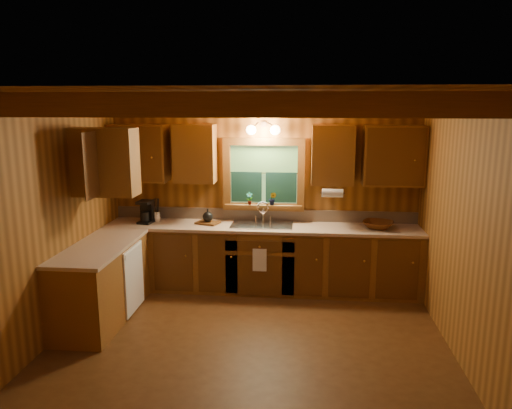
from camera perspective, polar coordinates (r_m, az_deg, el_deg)
The scene contains 20 objects.
room at distance 4.89m, azimuth -0.93°, elevation -2.47°, with size 4.20×4.20×4.20m.
ceiling_beams at distance 4.74m, azimuth -0.98°, elevation 11.63°, with size 4.20×2.54×0.18m.
base_cabinets at distance 6.42m, azimuth -3.99°, elevation -7.10°, with size 4.20×2.22×0.86m.
countertop at distance 6.30m, azimuth -3.91°, elevation -3.20°, with size 4.20×2.24×0.04m.
backsplash at distance 6.79m, azimuth 0.91°, elevation -1.21°, with size 4.20×0.02×0.16m, color tan.
dishwasher_panel at distance 6.11m, azimuth -14.12°, elevation -8.42°, with size 0.02×0.60×0.80m, color white.
upper_cabinets at distance 6.26m, azimuth -4.60°, elevation 5.65°, with size 4.19×1.77×0.78m.
window at distance 6.67m, azimuth 0.91°, elevation 3.36°, with size 1.12×0.08×1.00m.
window_sill at distance 6.69m, azimuth 0.87°, elevation -0.17°, with size 1.06×0.14×0.04m, color brown.
wall_sconce at distance 6.48m, azimuth 0.84°, elevation 8.77°, with size 0.45×0.21×0.17m.
paper_towel_roll at distance 6.35m, azimuth 8.96°, elevation 1.34°, with size 0.11×0.11×0.27m, color white.
dish_towel at distance 6.31m, azimuth 0.42°, elevation -6.54°, with size 0.18×0.01×0.30m, color white.
sink at distance 6.54m, azimuth 0.70°, elevation -2.82°, with size 0.82×0.48×0.43m.
coffee_maker at distance 6.81m, azimuth -12.76°, elevation -0.82°, with size 0.18×0.22×0.31m.
utensil_crock at distance 6.86m, azimuth -11.59°, elevation -1.31°, with size 0.12×0.12×0.33m.
cutting_board at distance 6.64m, azimuth -5.67°, elevation -2.14°, with size 0.30×0.22×0.03m, color #542F12.
teakettle at distance 6.62m, azimuth -5.68°, elevation -1.43°, with size 0.14×0.14×0.18m.
wicker_basket at distance 6.55m, azimuth 14.11°, elevation -2.33°, with size 0.39×0.39×0.10m, color #48230C.
potted_plant_left at distance 6.66m, azimuth -0.78°, elevation 0.71°, with size 0.09×0.06×0.17m, color #542F12.
potted_plant_right at distance 6.63m, azimuth 1.96°, elevation 0.69°, with size 0.10×0.08×0.18m, color #542F12.
Camera 1 is at (0.55, -4.71, 2.50)m, focal length 34.11 mm.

